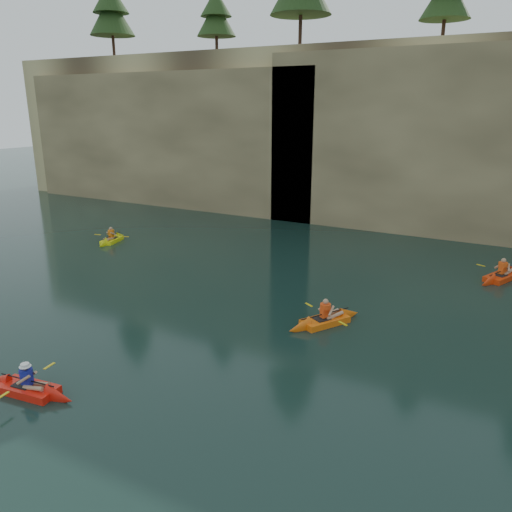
% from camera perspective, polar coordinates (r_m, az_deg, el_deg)
% --- Properties ---
extents(ground, '(160.00, 160.00, 0.00)m').
position_cam_1_polar(ground, '(13.47, -1.54, -18.50)').
color(ground, black).
rests_on(ground, ground).
extents(cliff, '(70.00, 16.00, 12.00)m').
position_cam_1_polar(cliff, '(39.91, 21.03, 13.25)').
color(cliff, tan).
rests_on(cliff, ground).
extents(cliff_slab_west, '(26.00, 2.40, 10.56)m').
position_cam_1_polar(cliff_slab_west, '(41.07, -10.33, 13.14)').
color(cliff_slab_west, tan).
rests_on(cliff_slab_west, ground).
extents(cliff_slab_center, '(24.00, 2.40, 11.40)m').
position_cam_1_polar(cliff_slab_center, '(32.34, 22.63, 11.94)').
color(cliff_slab_center, tan).
rests_on(cliff_slab_center, ground).
extents(sea_cave_west, '(4.50, 1.00, 4.00)m').
position_cam_1_polar(sea_cave_west, '(39.69, -8.38, 8.34)').
color(sea_cave_west, black).
rests_on(sea_cave_west, ground).
extents(sea_cave_center, '(3.50, 1.00, 3.20)m').
position_cam_1_polar(sea_cave_center, '(33.42, 11.43, 5.89)').
color(sea_cave_center, black).
rests_on(sea_cave_center, ground).
extents(main_kayaker, '(3.14, 2.11, 1.14)m').
position_cam_1_polar(main_kayaker, '(15.88, -24.58, -13.57)').
color(main_kayaker, red).
rests_on(main_kayaker, ground).
extents(kayaker_orange, '(2.30, 3.17, 1.24)m').
position_cam_1_polar(kayaker_orange, '(18.79, 7.88, -7.28)').
color(kayaker_orange, orange).
rests_on(kayaker_orange, ground).
extents(kayaker_red_far, '(2.32, 3.48, 1.28)m').
position_cam_1_polar(kayaker_red_far, '(25.87, 26.24, -2.08)').
color(kayaker_red_far, red).
rests_on(kayaker_red_far, ground).
extents(kayaker_yellow, '(2.20, 2.85, 1.13)m').
position_cam_1_polar(kayaker_yellow, '(30.73, -16.15, 1.81)').
color(kayaker_yellow, '#FDFF15').
rests_on(kayaker_yellow, ground).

